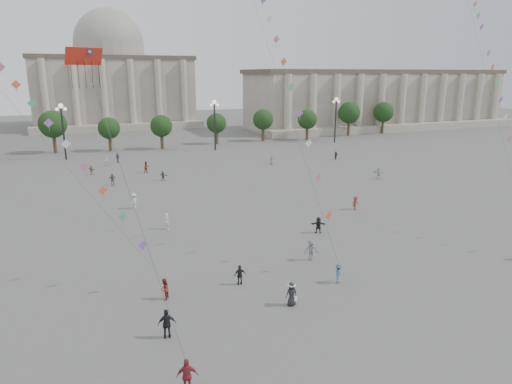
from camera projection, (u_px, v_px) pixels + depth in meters
name	position (u px, v px, depth m)	size (l,w,h in m)	color
ground	(312.00, 320.00, 30.60)	(360.00, 360.00, 0.00)	#595754
hall_east	(378.00, 99.00, 140.06)	(84.00, 26.22, 17.20)	gray
hall_central	(112.00, 80.00, 142.77)	(48.30, 34.30, 35.50)	gray
tree_row	(138.00, 124.00, 99.11)	(137.12, 5.12, 8.00)	#392A1C
lamp_post_mid_west	(62.00, 121.00, 85.96)	(2.00, 0.90, 10.65)	#262628
lamp_post_mid_east	(215.00, 116.00, 96.95)	(2.00, 0.90, 10.65)	#262628
lamp_post_far_east	(336.00, 111.00, 107.94)	(2.00, 0.90, 10.65)	#262628
person_crowd_0	(118.00, 158.00, 84.66)	(1.05, 0.44, 1.79)	navy
person_crowd_3	(318.00, 225.00, 47.15)	(1.59, 0.51, 1.72)	black
person_crowd_4	(106.00, 161.00, 81.64)	(1.55, 0.50, 1.68)	white
person_crowd_6	(311.00, 250.00, 40.19)	(1.25, 0.72, 1.93)	slate
person_crowd_7	(379.00, 173.00, 71.47)	(1.75, 0.56, 1.88)	silver
person_crowd_8	(355.00, 203.00, 55.24)	(1.09, 0.62, 1.68)	maroon
person_crowd_9	(336.00, 155.00, 87.84)	(1.41, 0.45, 1.52)	black
person_crowd_12	(163.00, 176.00, 70.42)	(1.39, 0.44, 1.50)	#5E5D62
person_crowd_13	(167.00, 221.00, 48.35)	(0.64, 0.42, 1.76)	white
person_crowd_16	(112.00, 179.00, 67.26)	(1.07, 0.45, 1.82)	#5A595E
person_crowd_18	(134.00, 201.00, 55.61)	(1.26, 0.72, 1.94)	silver
person_crowd_19	(91.00, 170.00, 74.54)	(1.53, 0.49, 1.65)	tan
person_crowd_20	(272.00, 160.00, 83.12)	(0.73, 0.47, 1.49)	#826F59
person_crowd_21	(146.00, 167.00, 75.77)	(0.94, 0.74, 1.94)	maroon
tourist_0	(187.00, 376.00, 23.50)	(1.11, 0.46, 1.90)	maroon
tourist_1	(167.00, 324.00, 28.33)	(1.13, 0.47, 1.94)	black
tourist_4	(240.00, 275.00, 35.59)	(0.95, 0.39, 1.61)	black
kite_flyer_0	(164.00, 289.00, 33.23)	(0.79, 0.62, 1.63)	maroon
kite_flyer_1	(339.00, 274.00, 35.85)	(1.03, 0.59, 1.60)	#345775
hat_person	(292.00, 294.00, 32.35)	(0.86, 0.60, 1.74)	black
dragon_kite	(86.00, 71.00, 27.45)	(2.74, 5.63, 18.73)	red
kite_train_east	(476.00, 15.00, 56.74)	(22.43, 36.76, 58.87)	#3F3F3F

